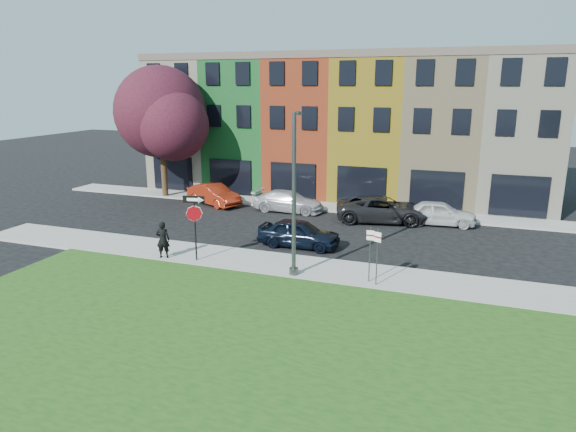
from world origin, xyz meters
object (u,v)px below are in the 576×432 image
at_px(stop_sign, 194,215).
at_px(sedan_near, 299,233).
at_px(street_lamp, 294,195).
at_px(man, 163,240).

xyz_separation_m(stop_sign, sedan_near, (3.84, 4.01, -1.62)).
relative_size(stop_sign, street_lamp, 0.44).
relative_size(man, street_lamp, 0.26).
xyz_separation_m(stop_sign, street_lamp, (4.97, 0.00, 1.33)).
height_order(stop_sign, street_lamp, street_lamp).
xyz_separation_m(sedan_near, street_lamp, (1.13, -4.00, 2.96)).
bearing_deg(street_lamp, sedan_near, 92.24).
distance_m(stop_sign, man, 2.15).
height_order(man, street_lamp, street_lamp).
bearing_deg(street_lamp, stop_sign, 166.46).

